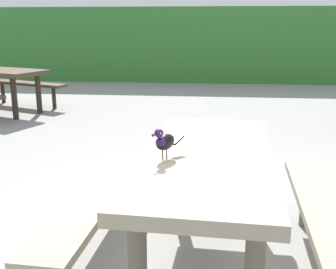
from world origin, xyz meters
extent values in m
plane|color=gray|center=(0.00, 0.00, 0.00)|extent=(60.00, 60.00, 0.00)
cube|color=#387A33|center=(0.00, 9.69, 0.95)|extent=(28.00, 2.40, 1.91)
cube|color=gray|center=(-0.09, 0.02, 0.70)|extent=(0.86, 1.84, 0.07)
cylinder|color=#635B4C|center=(-0.32, 0.73, 0.33)|extent=(0.09, 0.09, 0.67)
cylinder|color=#635B4C|center=(0.22, 0.70, 0.33)|extent=(0.09, 0.09, 0.67)
cube|color=gray|center=(-0.79, 0.06, 0.41)|extent=(0.38, 1.72, 0.05)
cylinder|color=#635B4C|center=(-0.75, 0.70, 0.20)|extent=(0.07, 0.07, 0.39)
cube|color=gray|center=(0.61, -0.02, 0.41)|extent=(0.38, 1.72, 0.05)
cylinder|color=#635B4C|center=(0.65, 0.62, 0.20)|extent=(0.07, 0.07, 0.39)
ellipsoid|color=black|center=(-0.33, -0.12, 0.84)|extent=(0.13, 0.17, 0.09)
ellipsoid|color=#2D144C|center=(-0.35, -0.16, 0.84)|extent=(0.08, 0.09, 0.06)
sphere|color=#2D144C|center=(-0.35, -0.17, 0.90)|extent=(0.05, 0.05, 0.05)
sphere|color=#EAE08C|center=(-0.34, -0.19, 0.90)|extent=(0.01, 0.01, 0.01)
sphere|color=#EAE08C|center=(-0.38, -0.17, 0.90)|extent=(0.01, 0.01, 0.01)
cone|color=black|center=(-0.37, -0.21, 0.90)|extent=(0.03, 0.03, 0.02)
cube|color=black|center=(-0.27, -0.02, 0.82)|extent=(0.08, 0.10, 0.04)
cylinder|color=#47423D|center=(-0.32, -0.13, 0.77)|extent=(0.01, 0.01, 0.05)
cylinder|color=#47423D|center=(-0.34, -0.12, 0.77)|extent=(0.01, 0.01, 0.05)
cylinder|color=#2E241A|center=(-3.17, 3.94, 0.33)|extent=(0.09, 0.09, 0.67)
cylinder|color=#2E241A|center=(-2.98, 4.43, 0.33)|extent=(0.09, 0.09, 0.67)
cube|color=#473828|center=(-3.48, 5.09, 0.41)|extent=(1.69, 0.88, 0.05)
cylinder|color=#2E241A|center=(-2.88, 4.86, 0.20)|extent=(0.07, 0.07, 0.39)
cylinder|color=#2E241A|center=(-4.07, 5.32, 0.20)|extent=(0.07, 0.07, 0.39)
camera|label=1|loc=(-0.08, -2.38, 1.48)|focal=44.99mm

